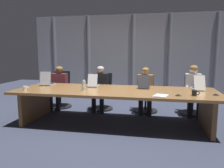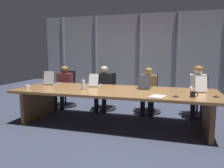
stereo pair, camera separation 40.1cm
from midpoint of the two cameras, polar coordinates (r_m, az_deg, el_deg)
ground_plane at (r=4.69m, az=3.04°, el=-10.35°), size 12.88×12.88×0.00m
conference_table at (r=4.53m, az=3.09°, el=-3.23°), size 4.11×1.40×0.73m
curtain_backdrop at (r=7.11m, az=8.17°, el=6.91°), size 6.44×0.17×2.68m
laptop_left_end at (r=5.44m, az=-13.47°, el=0.59°), size 0.29×0.43×0.32m
laptop_left_mid at (r=5.01m, az=-2.13°, el=0.10°), size 0.26×0.44×0.29m
laptop_center at (r=4.78m, az=10.92°, el=-0.43°), size 0.24×0.45×0.30m
laptop_right_mid at (r=4.81m, az=24.13°, el=-0.93°), size 0.23×0.49×0.31m
office_chair_left_end at (r=6.25m, az=-10.07°, el=-2.33°), size 0.60×0.60×0.98m
office_chair_left_mid at (r=5.83m, az=0.30°, el=-3.05°), size 0.60×0.60×0.95m
office_chair_center at (r=5.63m, az=11.61°, el=-3.63°), size 0.60×0.60×0.94m
office_chair_right_mid at (r=5.66m, az=23.28°, el=-4.14°), size 0.60×0.60×0.93m
person_left_end at (r=6.05m, az=-10.67°, el=-0.02°), size 0.41×0.55×1.12m
person_left_mid at (r=5.63m, az=-0.24°, el=-0.43°), size 0.41×0.56×1.14m
person_center at (r=5.42m, az=11.50°, el=-1.06°), size 0.42×0.56×1.12m
person_right_mid at (r=5.44m, az=23.40°, el=-1.06°), size 0.37×0.55×1.19m
water_bottle_primary at (r=4.50m, az=-4.98°, el=-0.34°), size 0.08×0.08×0.21m
coffee_mug_near at (r=4.08m, az=23.01°, el=-2.50°), size 0.14×0.09×0.10m
coffee_mug_far at (r=4.85m, az=-18.93°, el=-0.76°), size 0.13×0.09×0.09m
conference_mic_left_side at (r=4.00m, az=19.07°, el=-2.99°), size 0.11×0.11×0.03m
conference_mic_middle at (r=4.26m, az=27.94°, el=-2.84°), size 0.11×0.11×0.03m
spiral_notepad at (r=3.89m, az=14.57°, el=-3.24°), size 0.30×0.36×0.03m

